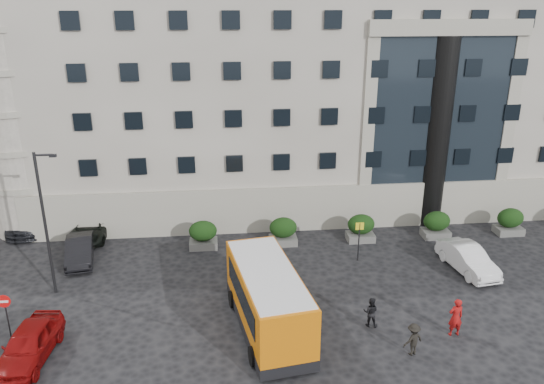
{
  "coord_description": "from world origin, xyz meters",
  "views": [
    {
      "loc": [
        -2.79,
        -23.57,
        15.23
      ],
      "look_at": [
        0.09,
        4.19,
        5.0
      ],
      "focal_mm": 35.0,
      "sensor_mm": 36.0,
      "label": 1
    }
  ],
  "objects_px": {
    "white_taxi": "(468,259)",
    "parked_car_b": "(80,250)",
    "parked_car_c": "(30,219)",
    "parked_car_d": "(92,228)",
    "hedge_c": "(361,228)",
    "hedge_d": "(436,224)",
    "red_truck": "(35,180)",
    "hedge_a": "(203,234)",
    "bus_stop_sign": "(359,235)",
    "hedge_e": "(510,221)",
    "parked_car_a": "(29,344)",
    "pedestrian_b": "(371,312)",
    "pedestrian_a": "(456,317)",
    "no_entry_sign": "(5,307)",
    "hedge_b": "(283,231)",
    "minibus": "(268,298)",
    "pedestrian_c": "(413,339)",
    "street_lamp": "(46,219)"
  },
  "relations": [
    {
      "from": "parked_car_a",
      "to": "pedestrian_a",
      "type": "bearing_deg",
      "value": 5.36
    },
    {
      "from": "hedge_c",
      "to": "white_taxi",
      "type": "xyz_separation_m",
      "value": [
        5.21,
        -4.71,
        -0.17
      ]
    },
    {
      "from": "hedge_a",
      "to": "parked_car_b",
      "type": "relative_size",
      "value": 0.42
    },
    {
      "from": "parked_car_a",
      "to": "hedge_a",
      "type": "bearing_deg",
      "value": 60.72
    },
    {
      "from": "hedge_e",
      "to": "parked_car_b",
      "type": "relative_size",
      "value": 0.42
    },
    {
      "from": "minibus",
      "to": "parked_car_b",
      "type": "xyz_separation_m",
      "value": [
        -10.79,
        8.34,
        -1.03
      ]
    },
    {
      "from": "no_entry_sign",
      "to": "parked_car_a",
      "type": "distance_m",
      "value": 2.47
    },
    {
      "from": "hedge_b",
      "to": "parked_car_a",
      "type": "distance_m",
      "value": 16.54
    },
    {
      "from": "bus_stop_sign",
      "to": "pedestrian_a",
      "type": "bearing_deg",
      "value": -71.9
    },
    {
      "from": "hedge_a",
      "to": "street_lamp",
      "type": "distance_m",
      "value": 9.89
    },
    {
      "from": "minibus",
      "to": "pedestrian_a",
      "type": "relative_size",
      "value": 4.07
    },
    {
      "from": "no_entry_sign",
      "to": "pedestrian_a",
      "type": "relative_size",
      "value": 1.18
    },
    {
      "from": "parked_car_c",
      "to": "parked_car_d",
      "type": "bearing_deg",
      "value": -24.12
    },
    {
      "from": "hedge_e",
      "to": "parked_car_b",
      "type": "xyz_separation_m",
      "value": [
        -28.3,
        -1.09,
        -0.2
      ]
    },
    {
      "from": "hedge_e",
      "to": "white_taxi",
      "type": "relative_size",
      "value": 0.4
    },
    {
      "from": "bus_stop_sign",
      "to": "parked_car_a",
      "type": "xyz_separation_m",
      "value": [
        -17.0,
        -7.8,
        -0.95
      ]
    },
    {
      "from": "red_truck",
      "to": "pedestrian_c",
      "type": "xyz_separation_m",
      "value": [
        23.08,
        -22.43,
        -0.83
      ]
    },
    {
      "from": "hedge_c",
      "to": "parked_car_c",
      "type": "relative_size",
      "value": 0.35
    },
    {
      "from": "white_taxi",
      "to": "pedestrian_b",
      "type": "height_order",
      "value": "pedestrian_b"
    },
    {
      "from": "parked_car_b",
      "to": "pedestrian_b",
      "type": "bearing_deg",
      "value": -38.32
    },
    {
      "from": "hedge_a",
      "to": "pedestrian_b",
      "type": "distance_m",
      "value": 12.75
    },
    {
      "from": "hedge_b",
      "to": "red_truck",
      "type": "distance_m",
      "value": 21.37
    },
    {
      "from": "hedge_d",
      "to": "parked_car_c",
      "type": "distance_m",
      "value": 28.01
    },
    {
      "from": "pedestrian_b",
      "to": "pedestrian_c",
      "type": "bearing_deg",
      "value": 137.89
    },
    {
      "from": "parked_car_d",
      "to": "pedestrian_c",
      "type": "distance_m",
      "value": 22.36
    },
    {
      "from": "parked_car_a",
      "to": "no_entry_sign",
      "type": "bearing_deg",
      "value": 136.46
    },
    {
      "from": "red_truck",
      "to": "parked_car_c",
      "type": "height_order",
      "value": "red_truck"
    },
    {
      "from": "minibus",
      "to": "parked_car_a",
      "type": "xyz_separation_m",
      "value": [
        -10.79,
        -1.17,
        -0.98
      ]
    },
    {
      "from": "pedestrian_a",
      "to": "red_truck",
      "type": "bearing_deg",
      "value": -42.43
    },
    {
      "from": "hedge_b",
      "to": "hedge_d",
      "type": "bearing_deg",
      "value": 0.0
    },
    {
      "from": "red_truck",
      "to": "white_taxi",
      "type": "distance_m",
      "value": 32.77
    },
    {
      "from": "white_taxi",
      "to": "pedestrian_a",
      "type": "height_order",
      "value": "pedestrian_a"
    },
    {
      "from": "hedge_c",
      "to": "hedge_e",
      "type": "xyz_separation_m",
      "value": [
        10.4,
        0.0,
        0.0
      ]
    },
    {
      "from": "hedge_a",
      "to": "minibus",
      "type": "distance_m",
      "value": 10.02
    },
    {
      "from": "pedestrian_a",
      "to": "parked_car_a",
      "type": "bearing_deg",
      "value": -3.4
    },
    {
      "from": "hedge_a",
      "to": "pedestrian_b",
      "type": "xyz_separation_m",
      "value": [
        8.34,
        -9.64,
        -0.16
      ]
    },
    {
      "from": "pedestrian_b",
      "to": "pedestrian_a",
      "type": "bearing_deg",
      "value": -177.51
    },
    {
      "from": "parked_car_b",
      "to": "pedestrian_a",
      "type": "relative_size",
      "value": 2.25
    },
    {
      "from": "hedge_c",
      "to": "white_taxi",
      "type": "distance_m",
      "value": 7.02
    },
    {
      "from": "minibus",
      "to": "parked_car_b",
      "type": "relative_size",
      "value": 1.81
    },
    {
      "from": "hedge_d",
      "to": "parked_car_d",
      "type": "xyz_separation_m",
      "value": [
        -23.1,
        2.36,
        -0.24
      ]
    },
    {
      "from": "hedge_d",
      "to": "red_truck",
      "type": "xyz_separation_m",
      "value": [
        -29.06,
        10.4,
        0.69
      ]
    },
    {
      "from": "hedge_a",
      "to": "bus_stop_sign",
      "type": "xyz_separation_m",
      "value": [
        9.5,
        -2.8,
        0.8
      ]
    },
    {
      "from": "hedge_c",
      "to": "bus_stop_sign",
      "type": "xyz_separation_m",
      "value": [
        -0.9,
        -2.8,
        0.8
      ]
    },
    {
      "from": "hedge_c",
      "to": "pedestrian_a",
      "type": "distance_m",
      "value": 10.95
    },
    {
      "from": "hedge_a",
      "to": "parked_car_d",
      "type": "relative_size",
      "value": 0.37
    },
    {
      "from": "white_taxi",
      "to": "parked_car_b",
      "type": "bearing_deg",
      "value": 162.56
    },
    {
      "from": "hedge_d",
      "to": "red_truck",
      "type": "relative_size",
      "value": 0.3
    },
    {
      "from": "hedge_c",
      "to": "red_truck",
      "type": "relative_size",
      "value": 0.3
    },
    {
      "from": "parked_car_d",
      "to": "pedestrian_b",
      "type": "height_order",
      "value": "pedestrian_b"
    }
  ]
}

